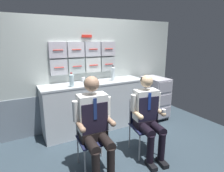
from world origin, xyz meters
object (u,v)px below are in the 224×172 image
(folding_chair_right, at_px, (143,119))
(crew_member_right, at_px, (148,113))
(crew_member_left, at_px, (95,121))
(service_trolley, at_px, (155,96))
(paper_cup_tan, at_px, (95,82))
(folding_chair_left, at_px, (91,130))
(sparkling_bottle_green, at_px, (72,80))

(folding_chair_right, bearing_deg, crew_member_right, -99.85)
(crew_member_left, bearing_deg, service_trolley, 28.00)
(folding_chair_right, bearing_deg, paper_cup_tan, 116.57)
(paper_cup_tan, bearing_deg, folding_chair_left, -118.14)
(folding_chair_left, relative_size, crew_member_right, 0.67)
(crew_member_left, xyz_separation_m, sparkling_bottle_green, (0.02, 0.99, 0.35))
(sparkling_bottle_green, bearing_deg, folding_chair_left, -90.26)
(folding_chair_left, distance_m, paper_cup_tan, 1.04)
(folding_chair_left, bearing_deg, crew_member_left, -94.17)
(folding_chair_right, height_order, sparkling_bottle_green, sparkling_bottle_green)
(paper_cup_tan, bearing_deg, crew_member_right, -68.49)
(folding_chair_left, xyz_separation_m, crew_member_left, (-0.01, -0.16, 0.20))
(sparkling_bottle_green, distance_m, paper_cup_tan, 0.43)
(folding_chair_right, height_order, crew_member_right, crew_member_right)
(service_trolley, xyz_separation_m, paper_cup_tan, (-1.46, -0.05, 0.50))
(folding_chair_right, height_order, paper_cup_tan, paper_cup_tan)
(service_trolley, relative_size, crew_member_right, 0.75)
(crew_member_left, height_order, folding_chair_right, crew_member_left)
(service_trolley, relative_size, folding_chair_right, 1.11)
(service_trolley, bearing_deg, paper_cup_tan, -178.14)
(crew_member_left, height_order, sparkling_bottle_green, crew_member_left)
(paper_cup_tan, bearing_deg, crew_member_left, -114.69)
(sparkling_bottle_green, height_order, paper_cup_tan, sparkling_bottle_green)
(crew_member_left, distance_m, paper_cup_tan, 1.10)
(crew_member_left, distance_m, sparkling_bottle_green, 1.05)
(paper_cup_tan, bearing_deg, service_trolley, 1.86)
(crew_member_left, xyz_separation_m, folding_chair_right, (0.87, 0.11, -0.20))
(service_trolley, relative_size, paper_cup_tan, 10.44)
(folding_chair_left, height_order, sparkling_bottle_green, sparkling_bottle_green)
(folding_chair_left, xyz_separation_m, crew_member_right, (0.83, -0.20, 0.17))
(sparkling_bottle_green, bearing_deg, crew_member_right, -51.55)
(folding_chair_left, xyz_separation_m, folding_chair_right, (0.86, -0.04, 0.00))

